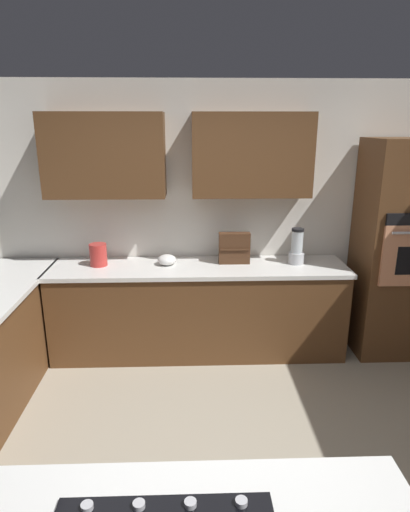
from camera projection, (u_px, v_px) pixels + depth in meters
The scene contains 9 objects.
ground_plane at pixel (220, 485), 2.75m from camera, with size 14.00×14.00×0.00m, color #9E937F.
wall_back at pixel (200, 201), 4.27m from camera, with size 6.00×0.44×2.60m.
lower_cabinets_back at pixel (198, 311), 4.27m from camera, with size 2.80×0.60×0.86m, color brown.
countertop_back at pixel (198, 268), 4.13m from camera, with size 2.84×0.64×0.04m, color silver.
wall_oven at pixel (402, 250), 4.15m from camera, with size 0.80×0.66×2.08m.
blender at pixel (297, 248), 4.16m from camera, with size 0.15×0.15×0.35m.
mixing_bowl at pixel (167, 260), 4.15m from camera, with size 0.18×0.18×0.10m, color white.
spice_rack at pixel (234, 248), 4.17m from camera, with size 0.30×0.11×0.30m.
kettle at pixel (98, 255), 4.11m from camera, with size 0.16×0.16×0.21m, color red.
Camera 1 is at (0.17, 2.20, 2.20)m, focal length 30.40 mm.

